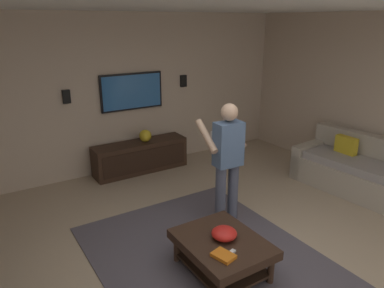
% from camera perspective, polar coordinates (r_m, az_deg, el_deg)
% --- Properties ---
extents(ground_plane, '(8.18, 8.18, 0.00)m').
position_cam_1_polar(ground_plane, '(4.39, 5.53, -17.82)').
color(ground_plane, tan).
extents(wall_back_tv, '(0.10, 7.02, 2.76)m').
position_cam_1_polar(wall_back_tv, '(6.57, -12.08, 7.51)').
color(wall_back_tv, '#BCA893').
rests_on(wall_back_tv, ground).
extents(area_rug, '(3.10, 2.35, 0.01)m').
position_cam_1_polar(area_rug, '(4.38, 2.95, -17.80)').
color(area_rug, '#514C56').
rests_on(area_rug, ground).
extents(couch, '(1.97, 1.02, 0.87)m').
position_cam_1_polar(couch, '(6.43, 24.34, -3.90)').
color(couch, '#A89E8E').
rests_on(couch, ground).
extents(coffee_table, '(1.00, 0.80, 0.40)m').
position_cam_1_polar(coffee_table, '(4.08, 4.70, -15.91)').
color(coffee_table, '#332116').
rests_on(coffee_table, ground).
extents(media_console, '(0.45, 1.70, 0.55)m').
position_cam_1_polar(media_console, '(6.68, -8.05, -1.94)').
color(media_console, '#332116').
rests_on(media_console, ground).
extents(tv, '(0.05, 1.15, 0.65)m').
position_cam_1_polar(tv, '(6.58, -9.38, 8.09)').
color(tv, black).
extents(person_standing, '(0.55, 0.56, 1.64)m').
position_cam_1_polar(person_standing, '(4.76, 5.52, -1.98)').
color(person_standing, '#4C5166').
rests_on(person_standing, ground).
extents(bowl, '(0.28, 0.28, 0.12)m').
position_cam_1_polar(bowl, '(4.01, 5.05, -13.73)').
color(bowl, red).
rests_on(bowl, coffee_table).
extents(remote_white, '(0.08, 0.16, 0.02)m').
position_cam_1_polar(remote_white, '(3.81, 5.93, -16.65)').
color(remote_white, white).
rests_on(remote_white, coffee_table).
extents(book, '(0.25, 0.21, 0.04)m').
position_cam_1_polar(book, '(3.76, 4.93, -16.97)').
color(book, orange).
rests_on(book, coffee_table).
extents(vase_round, '(0.22, 0.22, 0.22)m').
position_cam_1_polar(vase_round, '(6.57, -7.30, 1.29)').
color(vase_round, gold).
rests_on(vase_round, media_console).
extents(wall_speaker_left, '(0.06, 0.12, 0.22)m').
position_cam_1_polar(wall_speaker_left, '(7.06, -1.35, 9.82)').
color(wall_speaker_left, black).
extents(wall_speaker_right, '(0.06, 0.12, 0.22)m').
position_cam_1_polar(wall_speaker_right, '(6.25, -19.02, 7.00)').
color(wall_speaker_right, black).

